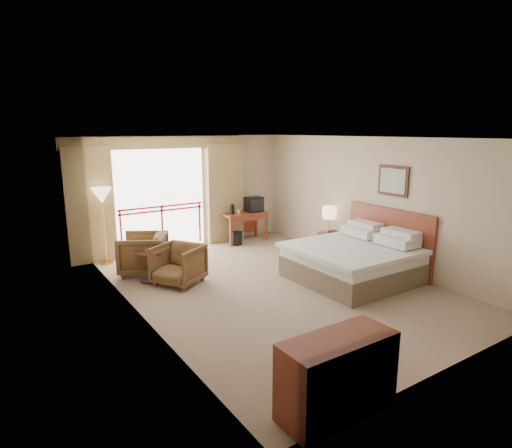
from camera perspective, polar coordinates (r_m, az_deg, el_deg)
floor at (r=8.08m, az=2.23°, el=-8.09°), size 7.00×7.00×0.00m
ceiling at (r=7.57m, az=2.41°, el=11.42°), size 7.00×7.00×0.00m
wall_back at (r=10.72m, az=-8.65°, el=4.35°), size 5.00×0.00×5.00m
wall_front at (r=5.35m, az=24.71°, el=-4.82°), size 5.00×0.00×5.00m
wall_left at (r=6.61m, az=-15.61°, el=-0.99°), size 0.00×7.00×7.00m
wall_right at (r=9.37m, az=14.88°, el=2.92°), size 0.00×7.00×7.00m
balcony_door at (r=10.42m, az=-12.58°, el=3.12°), size 2.40×0.00×2.40m
balcony_railing at (r=10.47m, az=-12.44°, el=1.01°), size 2.09×0.03×1.02m
curtain_left at (r=9.83m, az=-21.34°, el=2.32°), size 1.00×0.26×2.50m
curtain_right at (r=10.98m, az=-4.27°, el=4.12°), size 1.00×0.26×2.50m
valance at (r=10.20m, az=-12.74°, el=10.55°), size 4.40×0.22×0.28m
hvac_vent at (r=11.20m, az=-2.62°, el=9.96°), size 0.50×0.04×0.50m
bed at (r=8.47m, az=12.95°, el=-4.75°), size 2.13×2.06×0.97m
headboard at (r=9.10m, az=17.26°, el=-2.01°), size 0.06×2.10×1.30m
framed_art at (r=8.90m, az=17.80°, el=5.50°), size 0.04×0.72×0.60m
nightstand at (r=9.96m, az=9.81°, el=-2.65°), size 0.40×0.47×0.54m
table_lamp at (r=9.83m, az=9.77°, el=1.45°), size 0.33×0.33×0.57m
phone at (r=9.74m, az=10.26°, el=-1.12°), size 0.20×0.17×0.08m
desk at (r=11.03m, az=-1.73°, el=0.71°), size 1.16×0.56×0.76m
tv at (r=11.08m, az=-0.27°, el=2.64°), size 0.42×0.34×0.38m
coffee_maker at (r=10.76m, az=-3.19°, el=1.96°), size 0.15×0.15×0.25m
cup at (r=10.81m, az=-2.37°, el=1.62°), size 0.09×0.09×0.11m
wastebasket at (r=10.77m, az=-2.57°, el=-1.89°), size 0.33×0.33×0.33m
armchair_far at (r=8.99m, az=-14.68°, el=-6.35°), size 1.22×1.21×0.82m
armchair_near at (r=8.26m, az=-10.22°, el=-7.82°), size 1.12×1.11×0.75m
side_table at (r=8.39m, az=-14.08°, el=-4.81°), size 0.53×0.53×0.58m
book at (r=8.34m, az=-14.14°, el=-3.57°), size 0.22×0.25×0.02m
floor_lamp at (r=9.56m, az=-19.88°, el=3.22°), size 0.42×0.42×1.65m
dresser at (r=4.64m, az=10.82°, el=-19.26°), size 1.23×0.52×0.82m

